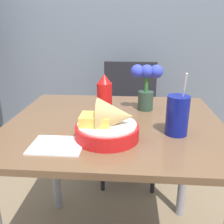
{
  "coord_description": "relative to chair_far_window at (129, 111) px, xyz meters",
  "views": [
    {
      "loc": [
        0.07,
        -0.99,
        1.15
      ],
      "look_at": [
        -0.01,
        -0.05,
        0.82
      ],
      "focal_mm": 40.0,
      "sensor_mm": 36.0,
      "label": 1
    }
  ],
  "objects": [
    {
      "name": "food_basket",
      "position": [
        -0.07,
        -0.99,
        0.29
      ],
      "size": [
        0.23,
        0.23,
        0.15
      ],
      "color": "red",
      "rests_on": "dining_table"
    },
    {
      "name": "flower_vase",
      "position": [
        0.08,
        -0.65,
        0.37
      ],
      "size": [
        0.15,
        0.07,
        0.22
      ],
      "color": "#2D4738",
      "rests_on": "dining_table"
    },
    {
      "name": "chair_far_window",
      "position": [
        0.0,
        0.0,
        0.0
      ],
      "size": [
        0.4,
        0.4,
        0.88
      ],
      "color": "black",
      "rests_on": "ground_plane"
    },
    {
      "name": "drink_cup",
      "position": [
        0.18,
        -0.93,
        0.31
      ],
      "size": [
        0.08,
        0.08,
        0.24
      ],
      "color": "navy",
      "rests_on": "dining_table"
    },
    {
      "name": "wall_window",
      "position": [
        -0.06,
        0.34,
        0.78
      ],
      "size": [
        7.0,
        0.06,
        2.6
      ],
      "color": "slate",
      "rests_on": "ground_plane"
    },
    {
      "name": "dining_table",
      "position": [
        -0.06,
        -0.82,
        0.11
      ],
      "size": [
        0.91,
        0.8,
        0.76
      ],
      "color": "brown",
      "rests_on": "ground_plane"
    },
    {
      "name": "napkin",
      "position": [
        -0.24,
        -1.06,
        0.24
      ],
      "size": [
        0.18,
        0.14,
        0.01
      ],
      "color": "white",
      "rests_on": "dining_table"
    },
    {
      "name": "ketchup_bottle",
      "position": [
        -0.1,
        -0.79,
        0.33
      ],
      "size": [
        0.07,
        0.07,
        0.2
      ],
      "color": "red",
      "rests_on": "dining_table"
    }
  ]
}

